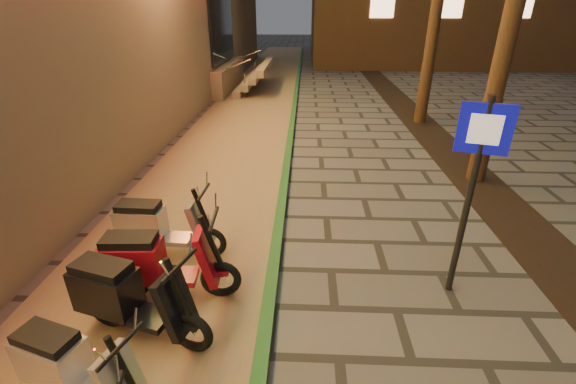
{
  "coord_description": "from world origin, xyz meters",
  "views": [
    {
      "loc": [
        -0.45,
        -1.54,
        3.69
      ],
      "look_at": [
        -0.69,
        3.62,
        1.2
      ],
      "focal_mm": 24.0,
      "sensor_mm": 36.0,
      "label": 1
    }
  ],
  "objects_px": {
    "scooter_6": "(72,368)",
    "scooter_9": "(158,227)",
    "scooter_7": "(126,297)",
    "pedestrian_sign": "(474,175)",
    "scooter_8": "(155,263)"
  },
  "relations": [
    {
      "from": "scooter_9",
      "to": "pedestrian_sign",
      "type": "bearing_deg",
      "value": -6.58
    },
    {
      "from": "scooter_8",
      "to": "scooter_9",
      "type": "bearing_deg",
      "value": 104.31
    },
    {
      "from": "scooter_7",
      "to": "scooter_9",
      "type": "distance_m",
      "value": 1.69
    },
    {
      "from": "scooter_6",
      "to": "scooter_8",
      "type": "bearing_deg",
      "value": 98.67
    },
    {
      "from": "scooter_6",
      "to": "pedestrian_sign",
      "type": "bearing_deg",
      "value": 41.53
    },
    {
      "from": "pedestrian_sign",
      "to": "scooter_8",
      "type": "bearing_deg",
      "value": -158.91
    },
    {
      "from": "pedestrian_sign",
      "to": "scooter_7",
      "type": "distance_m",
      "value": 4.52
    },
    {
      "from": "scooter_7",
      "to": "scooter_8",
      "type": "distance_m",
      "value": 0.68
    },
    {
      "from": "scooter_6",
      "to": "scooter_9",
      "type": "xyz_separation_m",
      "value": [
        -0.07,
        2.63,
        0.05
      ]
    },
    {
      "from": "pedestrian_sign",
      "to": "scooter_9",
      "type": "xyz_separation_m",
      "value": [
        -4.44,
        0.67,
        -1.27
      ]
    },
    {
      "from": "pedestrian_sign",
      "to": "scooter_9",
      "type": "height_order",
      "value": "pedestrian_sign"
    },
    {
      "from": "scooter_8",
      "to": "scooter_9",
      "type": "relative_size",
      "value": 1.06
    },
    {
      "from": "scooter_6",
      "to": "scooter_9",
      "type": "distance_m",
      "value": 2.63
    },
    {
      "from": "scooter_7",
      "to": "scooter_9",
      "type": "relative_size",
      "value": 1.04
    },
    {
      "from": "pedestrian_sign",
      "to": "scooter_6",
      "type": "xyz_separation_m",
      "value": [
        -4.37,
        -1.96,
        -1.32
      ]
    }
  ]
}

